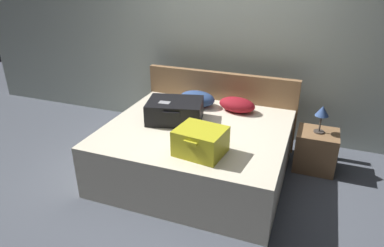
% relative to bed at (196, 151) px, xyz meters
% --- Properties ---
extents(ground_plane, '(12.00, 12.00, 0.00)m').
position_rel_bed_xyz_m(ground_plane, '(0.00, -0.40, -0.28)').
color(ground_plane, '#4C515B').
extents(back_wall, '(8.00, 0.10, 2.60)m').
position_rel_bed_xyz_m(back_wall, '(0.00, 1.25, 1.02)').
color(back_wall, '#B7C1B2').
rests_on(back_wall, ground).
extents(bed, '(1.87, 1.67, 0.56)m').
position_rel_bed_xyz_m(bed, '(0.00, 0.00, 0.00)').
color(bed, beige).
rests_on(bed, ground).
extents(headboard, '(1.91, 0.08, 0.92)m').
position_rel_bed_xyz_m(headboard, '(0.00, 0.88, 0.18)').
color(headboard, olive).
rests_on(headboard, ground).
extents(hard_case_large, '(0.67, 0.56, 0.23)m').
position_rel_bed_xyz_m(hard_case_large, '(-0.28, 0.09, 0.40)').
color(hard_case_large, black).
rests_on(hard_case_large, bed).
extents(hard_case_medium, '(0.46, 0.41, 0.24)m').
position_rel_bed_xyz_m(hard_case_medium, '(0.22, -0.49, 0.41)').
color(hard_case_medium, gold).
rests_on(hard_case_medium, bed).
extents(pillow_near_headboard, '(0.47, 0.32, 0.17)m').
position_rel_bed_xyz_m(pillow_near_headboard, '(0.29, 0.57, 0.36)').
color(pillow_near_headboard, maroon).
rests_on(pillow_near_headboard, bed).
extents(pillow_center_head, '(0.46, 0.32, 0.18)m').
position_rel_bed_xyz_m(pillow_center_head, '(-0.20, 0.57, 0.37)').
color(pillow_center_head, navy).
rests_on(pillow_center_head, bed).
extents(nightstand, '(0.44, 0.40, 0.45)m').
position_rel_bed_xyz_m(nightstand, '(1.21, 0.59, -0.06)').
color(nightstand, olive).
rests_on(nightstand, ground).
extents(table_lamp, '(0.14, 0.14, 0.31)m').
position_rel_bed_xyz_m(table_lamp, '(1.21, 0.59, 0.40)').
color(table_lamp, '#3F3833').
rests_on(table_lamp, nightstand).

